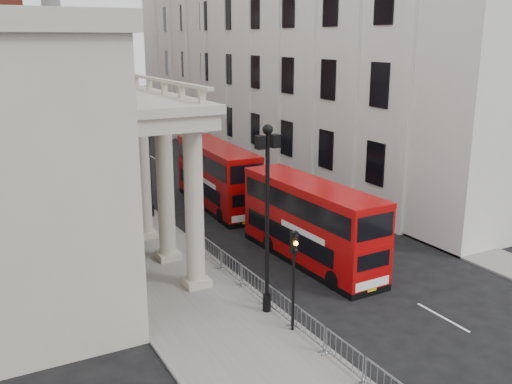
% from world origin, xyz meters
% --- Properties ---
extents(ground, '(260.00, 260.00, 0.00)m').
position_xyz_m(ground, '(0.00, 0.00, 0.00)').
color(ground, black).
rests_on(ground, ground).
extents(sidewalk_west, '(6.00, 140.00, 0.12)m').
position_xyz_m(sidewalk_west, '(-3.00, 30.00, 0.06)').
color(sidewalk_west, slate).
rests_on(sidewalk_west, ground).
extents(sidewalk_east, '(3.00, 140.00, 0.12)m').
position_xyz_m(sidewalk_east, '(13.50, 30.00, 0.06)').
color(sidewalk_east, slate).
rests_on(sidewalk_east, ground).
extents(kerb, '(0.20, 140.00, 0.14)m').
position_xyz_m(kerb, '(-0.05, 30.00, 0.07)').
color(kerb, slate).
rests_on(kerb, ground).
extents(east_building, '(8.00, 55.00, 25.00)m').
position_xyz_m(east_building, '(16.00, 32.00, 12.50)').
color(east_building, silver).
rests_on(east_building, ground).
extents(monument_column, '(8.00, 8.00, 54.20)m').
position_xyz_m(monument_column, '(6.00, 92.00, 15.98)').
color(monument_column, '#60605E').
rests_on(monument_column, ground).
extents(lamp_post_south, '(1.05, 0.44, 8.32)m').
position_xyz_m(lamp_post_south, '(-0.60, 4.00, 4.91)').
color(lamp_post_south, black).
rests_on(lamp_post_south, sidewalk_west).
extents(lamp_post_mid, '(1.05, 0.44, 8.32)m').
position_xyz_m(lamp_post_mid, '(-0.60, 20.00, 4.91)').
color(lamp_post_mid, black).
rests_on(lamp_post_mid, sidewalk_west).
extents(lamp_post_north, '(1.05, 0.44, 8.32)m').
position_xyz_m(lamp_post_north, '(-0.60, 36.00, 4.91)').
color(lamp_post_north, black).
rests_on(lamp_post_north, sidewalk_west).
extents(traffic_light, '(0.28, 0.33, 4.30)m').
position_xyz_m(traffic_light, '(-0.50, 1.98, 3.11)').
color(traffic_light, black).
rests_on(traffic_light, sidewalk_west).
extents(crowd_barriers, '(0.50, 18.75, 1.10)m').
position_xyz_m(crowd_barriers, '(-0.35, 2.23, 0.67)').
color(crowd_barriers, gray).
rests_on(crowd_barriers, sidewalk_west).
extents(bus_near, '(2.77, 10.28, 4.41)m').
position_xyz_m(bus_near, '(4.48, 8.23, 2.30)').
color(bus_near, '#A10707').
rests_on(bus_near, ground).
extents(bus_far, '(3.16, 10.60, 4.52)m').
position_xyz_m(bus_far, '(4.45, 20.23, 2.36)').
color(bus_far, '#9E0707').
rests_on(bus_far, ground).
extents(pedestrian_a, '(0.73, 0.57, 1.78)m').
position_xyz_m(pedestrian_a, '(-3.30, 16.97, 1.01)').
color(pedestrian_a, black).
rests_on(pedestrian_a, sidewalk_west).
extents(pedestrian_b, '(0.97, 0.92, 1.58)m').
position_xyz_m(pedestrian_b, '(-3.47, 19.26, 0.91)').
color(pedestrian_b, '#282420').
rests_on(pedestrian_b, sidewalk_west).
extents(pedestrian_c, '(0.86, 0.58, 1.72)m').
position_xyz_m(pedestrian_c, '(-3.02, 20.95, 0.98)').
color(pedestrian_c, black).
rests_on(pedestrian_c, sidewalk_west).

